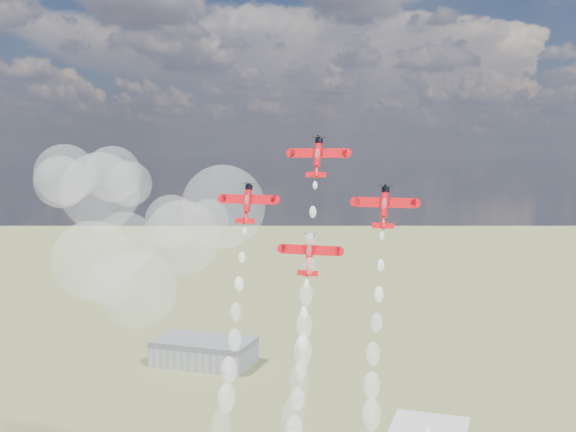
{
  "coord_description": "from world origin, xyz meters",
  "views": [
    {
      "loc": [
        27.82,
        -129.1,
        109.51
      ],
      "look_at": [
        -19.37,
        13.74,
        95.17
      ],
      "focal_mm": 42.0,
      "sensor_mm": 36.0,
      "label": 1
    }
  ],
  "objects_px": {
    "hangar": "(204,352)",
    "plane_slot": "(309,254)",
    "plane_lead": "(318,156)",
    "plane_left": "(247,203)",
    "plane_right": "(384,206)"
  },
  "relations": [
    {
      "from": "hangar",
      "to": "plane_lead",
      "type": "height_order",
      "value": "plane_lead"
    },
    {
      "from": "hangar",
      "to": "plane_right",
      "type": "distance_m",
      "value": 225.85
    },
    {
      "from": "plane_right",
      "to": "plane_slot",
      "type": "distance_m",
      "value": 19.26
    },
    {
      "from": "hangar",
      "to": "plane_slot",
      "type": "distance_m",
      "value": 215.96
    },
    {
      "from": "hangar",
      "to": "plane_lead",
      "type": "bearing_deg",
      "value": -56.84
    },
    {
      "from": "hangar",
      "to": "plane_left",
      "type": "relative_size",
      "value": 3.81
    },
    {
      "from": "hangar",
      "to": "plane_slot",
      "type": "height_order",
      "value": "plane_slot"
    },
    {
      "from": "plane_lead",
      "to": "plane_right",
      "type": "xyz_separation_m",
      "value": [
        15.78,
        -3.17,
        -10.58
      ]
    },
    {
      "from": "plane_lead",
      "to": "plane_slot",
      "type": "relative_size",
      "value": 1.0
    },
    {
      "from": "plane_lead",
      "to": "plane_left",
      "type": "bearing_deg",
      "value": -168.64
    },
    {
      "from": "plane_left",
      "to": "plane_lead",
      "type": "bearing_deg",
      "value": 11.36
    },
    {
      "from": "plane_lead",
      "to": "plane_right",
      "type": "relative_size",
      "value": 1.0
    },
    {
      "from": "plane_slot",
      "to": "plane_left",
      "type": "bearing_deg",
      "value": 168.64
    },
    {
      "from": "hangar",
      "to": "plane_lead",
      "type": "relative_size",
      "value": 3.81
    },
    {
      "from": "plane_left",
      "to": "plane_right",
      "type": "distance_m",
      "value": 31.56
    }
  ]
}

